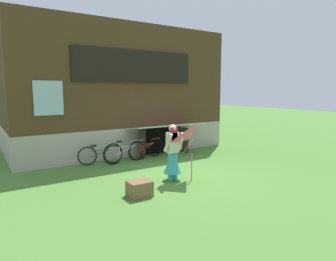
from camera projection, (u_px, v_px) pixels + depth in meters
ground_plane at (182, 174)px, 8.96m from camera, size 60.00×60.00×0.00m
log_house at (108, 90)px, 13.38m from camera, size 8.63×6.64×5.05m
person at (173, 157)px, 8.29m from camera, size 0.61×0.52×1.60m
kite at (195, 137)px, 8.05m from camera, size 0.88×0.80×1.57m
bicycle_red at (146, 149)px, 11.04m from camera, size 1.63×0.36×0.75m
bicycle_silver at (126, 152)px, 10.39m from camera, size 1.76×0.22×0.80m
bicycle_green at (100, 155)px, 10.13m from camera, size 1.49×0.41×0.70m
wooden_crate at (139, 189)px, 7.12m from camera, size 0.54×0.46×0.37m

